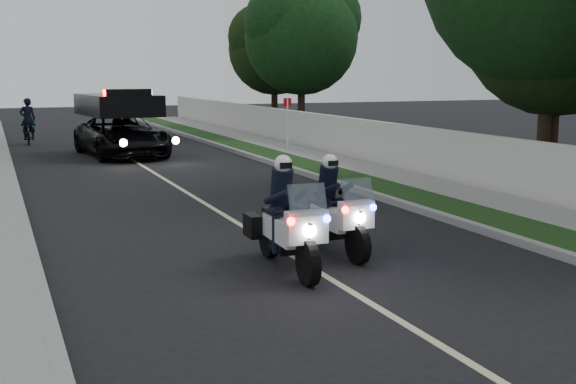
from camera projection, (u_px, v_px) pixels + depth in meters
name	position (u px, v px, depth m)	size (l,w,h in m)	color
ground	(391.00, 316.00, 9.35)	(120.00, 120.00, 0.00)	black
curb_right	(337.00, 183.00, 20.00)	(0.20, 60.00, 0.15)	gray
grass_verge	(359.00, 182.00, 20.27)	(1.20, 60.00, 0.16)	#193814
sidewalk_right	(400.00, 179.00, 20.75)	(1.40, 60.00, 0.16)	gray
property_wall	(431.00, 154.00, 21.01)	(0.22, 60.00, 1.50)	beige
curb_left	(19.00, 203.00, 16.95)	(0.20, 60.00, 0.15)	gray
lane_marking	(191.00, 195.00, 18.49)	(0.12, 50.00, 0.01)	#BFB78C
police_moto_left	(287.00, 270.00, 11.52)	(0.75, 2.14, 1.82)	silver
police_moto_right	(333.00, 252.00, 12.64)	(0.70, 2.00, 1.70)	white
police_suv	(122.00, 156.00, 27.07)	(2.54, 5.48, 2.66)	black
bicycle	(29.00, 144.00, 31.41)	(0.54, 1.55, 0.81)	black
cyclist	(29.00, 144.00, 31.41)	(0.64, 0.43, 1.79)	black
sign_post	(287.00, 153.00, 28.27)	(0.34, 0.34, 2.17)	red
tree_right_b	(541.00, 184.00, 20.34)	(6.95, 6.95, 11.58)	#153C14
tree_right_c	(549.00, 182.00, 20.67)	(5.20, 5.20, 8.66)	#1A320F
tree_right_d	(301.00, 136.00, 35.74)	(5.48, 5.48, 9.13)	#143C14
tree_right_e	(275.00, 128.00, 40.89)	(5.05, 5.05, 8.42)	black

